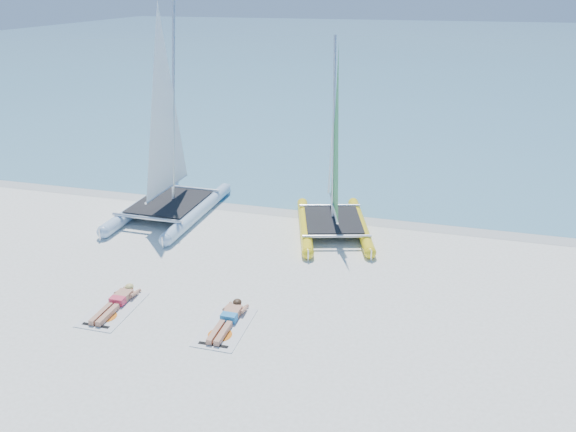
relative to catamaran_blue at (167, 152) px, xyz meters
The scene contains 9 objects.
ground 6.32m from the catamaran_blue, 44.11° to the right, with size 140.00×140.00×0.00m, color white.
sea 59.07m from the catamaran_blue, 85.87° to the left, with size 140.00×115.00×0.01m, color #6CAAB5.
wet_sand_strip 4.98m from the catamaran_blue, 17.95° to the left, with size 140.00×1.40×0.01m, color beige.
catamaran_blue is the anchor object (origin of this frame).
catamaran_yellow 5.63m from the catamaran_blue, ahead, with size 3.35×4.99×6.20m.
towel_a 6.71m from the catamaran_blue, 76.92° to the right, with size 1.00×1.85×0.02m, color white.
sunbather_a 6.50m from the catamaran_blue, 76.52° to the right, with size 0.37×1.73×0.26m.
towel_b 7.87m from the catamaran_blue, 54.56° to the right, with size 1.00×1.85×0.02m, color white.
sunbather_b 7.69m from the catamaran_blue, 53.70° to the right, with size 0.37×1.73×0.26m.
Camera 1 is at (4.47, -12.37, 7.43)m, focal length 35.00 mm.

